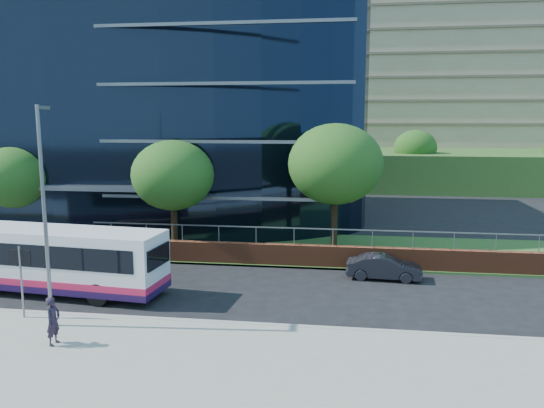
# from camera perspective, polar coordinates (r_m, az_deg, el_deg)

# --- Properties ---
(grass_verge) EXTENTS (36.00, 8.00, 0.12)m
(grass_verge) POSITION_cam_1_polar(r_m,az_deg,el_deg) (32.23, 21.11, -5.13)
(grass_verge) COLOR #2D511E
(grass_verge) RESTS_ON ground
(glass_office) EXTENTS (44.00, 23.10, 16.00)m
(glass_office) POSITION_cam_1_polar(r_m,az_deg,el_deg) (45.25, -19.33, 9.06)
(glass_office) COLOR black
(glass_office) RESTS_ON ground
(retaining_wall) EXTENTS (34.00, 0.40, 2.11)m
(retaining_wall) POSITION_cam_1_polar(r_m,az_deg,el_deg) (27.85, 14.82, -5.83)
(retaining_wall) COLOR brown
(retaining_wall) RESTS_ON ground
(apartment_block) EXTENTS (60.00, 42.00, 30.00)m
(apartment_block) POSITION_cam_1_polar(r_m,az_deg,el_deg) (78.25, 19.73, 11.14)
(apartment_block) COLOR #2D511E
(apartment_block) RESTS_ON ground
(street_sign) EXTENTS (0.85, 0.09, 2.80)m
(street_sign) POSITION_cam_1_polar(r_m,az_deg,el_deg) (22.26, -25.43, -6.10)
(street_sign) COLOR slate
(street_sign) RESTS_ON pavement_near
(tree_far_b) EXTENTS (4.29, 4.29, 6.05)m
(tree_far_b) POSITION_cam_1_polar(r_m,az_deg,el_deg) (35.12, -26.01, 2.58)
(tree_far_b) COLOR black
(tree_far_b) RESTS_ON ground
(tree_far_c) EXTENTS (4.62, 4.62, 6.51)m
(tree_far_c) POSITION_cam_1_polar(r_m,az_deg,el_deg) (30.17, -10.62, 3.04)
(tree_far_c) COLOR black
(tree_far_c) RESTS_ON ground
(tree_far_d) EXTENTS (5.28, 5.28, 7.44)m
(tree_far_d) POSITION_cam_1_polar(r_m,az_deg,el_deg) (29.54, 6.82, 4.28)
(tree_far_d) COLOR black
(tree_far_d) RESTS_ON ground
(tree_dist_e) EXTENTS (4.62, 4.62, 6.51)m
(tree_dist_e) POSITION_cam_1_polar(r_m,az_deg,el_deg) (59.97, 15.16, 5.83)
(tree_dist_e) COLOR black
(tree_dist_e) RESTS_ON ground
(streetlight_east) EXTENTS (0.15, 0.77, 8.00)m
(streetlight_east) POSITION_cam_1_polar(r_m,az_deg,el_deg) (20.51, -23.26, -0.63)
(streetlight_east) COLOR slate
(streetlight_east) RESTS_ON pavement_near
(city_bus) EXTENTS (10.87, 3.47, 2.89)m
(city_bus) POSITION_cam_1_polar(r_m,az_deg,el_deg) (25.53, -22.80, -5.47)
(city_bus) COLOR silver
(city_bus) RESTS_ON ground
(parked_car) EXTENTS (3.66, 1.50, 1.18)m
(parked_car) POSITION_cam_1_polar(r_m,az_deg,el_deg) (26.28, 11.96, -6.66)
(parked_car) COLOR black
(parked_car) RESTS_ON ground
(pedestrian) EXTENTS (0.44, 0.63, 1.65)m
(pedestrian) POSITION_cam_1_polar(r_m,az_deg,el_deg) (19.57, -22.48, -11.54)
(pedestrian) COLOR #251C2A
(pedestrian) RESTS_ON pavement_near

